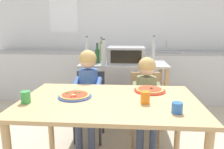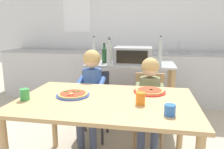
{
  "view_description": "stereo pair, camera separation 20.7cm",
  "coord_description": "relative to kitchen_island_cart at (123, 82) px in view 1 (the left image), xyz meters",
  "views": [
    {
      "loc": [
        0.15,
        -1.72,
        1.34
      ],
      "look_at": [
        0.0,
        0.3,
        0.9
      ],
      "focal_mm": 34.54,
      "sensor_mm": 36.0,
      "label": 1
    },
    {
      "loc": [
        0.36,
        -1.7,
        1.34
      ],
      "look_at": [
        0.0,
        0.3,
        0.9
      ],
      "focal_mm": 34.54,
      "sensor_mm": 36.0,
      "label": 2
    }
  ],
  "objects": [
    {
      "name": "drinking_cup_orange",
      "position": [
        0.2,
        -1.33,
        0.21
      ],
      "size": [
        0.07,
        0.07,
        0.1
      ],
      "primitive_type": "cylinder",
      "color": "orange",
      "rests_on": "dining_table"
    },
    {
      "name": "bottle_dark_olive_oil",
      "position": [
        -0.25,
        -0.23,
        0.43
      ],
      "size": [
        0.07,
        0.07,
        0.34
      ],
      "color": "#ADB7B2",
      "rests_on": "kitchen_island_cart"
    },
    {
      "name": "bottle_tall_green_wine",
      "position": [
        -0.36,
        -0.06,
        0.38
      ],
      "size": [
        0.06,
        0.06,
        0.27
      ],
      "color": "#1E4723",
      "rests_on": "kitchen_island_cart"
    },
    {
      "name": "child_in_blue_striped_shirt",
      "position": [
        -0.4,
        -0.63,
        0.11
      ],
      "size": [
        0.32,
        0.42,
        1.08
      ],
      "color": "#424C6B",
      "rests_on": "ground"
    },
    {
      "name": "bottle_slim_sauce",
      "position": [
        -0.32,
        0.19,
        0.39
      ],
      "size": [
        0.07,
        0.07,
        0.28
      ],
      "color": "#ADB7B2",
      "rests_on": "kitchen_island_cart"
    },
    {
      "name": "bottle_brown_beer",
      "position": [
        0.39,
        -0.14,
        0.44
      ],
      "size": [
        0.05,
        0.05,
        0.38
      ],
      "color": "#ADB7B2",
      "rests_on": "kitchen_island_cart"
    },
    {
      "name": "toaster_oven",
      "position": [
        0.03,
        -0.03,
        0.39
      ],
      "size": [
        0.5,
        0.4,
        0.22
      ],
      "color": "#999BA0",
      "rests_on": "kitchen_island_cart"
    },
    {
      "name": "kitchen_island_cart",
      "position": [
        0.0,
        0.0,
        0.0
      ],
      "size": [
        1.19,
        0.63,
        0.87
      ],
      "color": "#B7BABF",
      "rests_on": "ground"
    },
    {
      "name": "child_in_olive_shirt",
      "position": [
        0.27,
        -0.65,
        0.08
      ],
      "size": [
        0.32,
        0.42,
        1.0
      ],
      "color": "#424C6B",
      "rests_on": "ground"
    },
    {
      "name": "pizza_plate_blue_rimmed",
      "position": [
        -0.4,
        -1.22,
        0.18
      ],
      "size": [
        0.29,
        0.29,
        0.03
      ],
      "color": "#3356B7",
      "rests_on": "dining_table"
    },
    {
      "name": "kitchen_counter",
      "position": [
        -0.09,
        1.0,
        -0.13
      ],
      "size": [
        4.93,
        0.6,
        1.11
      ],
      "color": "silver",
      "rests_on": "ground"
    },
    {
      "name": "drinking_cup_green",
      "position": [
        -0.75,
        -1.4,
        0.21
      ],
      "size": [
        0.08,
        0.08,
        0.1
      ],
      "primitive_type": "cylinder",
      "color": "green",
      "rests_on": "dining_table"
    },
    {
      "name": "dining_chair_right",
      "position": [
        0.27,
        -0.53,
        -0.11
      ],
      "size": [
        0.36,
        0.36,
        0.81
      ],
      "color": "tan",
      "rests_on": "ground"
    },
    {
      "name": "pizza_plate_red_rimmed",
      "position": [
        0.27,
        -0.99,
        0.18
      ],
      "size": [
        0.3,
        0.3,
        0.03
      ],
      "color": "red",
      "rests_on": "dining_table"
    },
    {
      "name": "drinking_cup_blue",
      "position": [
        0.41,
        -1.52,
        0.2
      ],
      "size": [
        0.08,
        0.08,
        0.08
      ],
      "primitive_type": "cylinder",
      "color": "blue",
      "rests_on": "dining_table"
    },
    {
      "name": "bottle_clear_vinegar",
      "position": [
        -0.49,
        -0.12,
        0.43
      ],
      "size": [
        0.06,
        0.06,
        0.37
      ],
      "color": "#ADB7B2",
      "rests_on": "kitchen_island_cart"
    },
    {
      "name": "bottle_squat_spirits",
      "position": [
        -0.33,
        0.09,
        0.43
      ],
      "size": [
        0.05,
        0.05,
        0.35
      ],
      "color": "olive",
      "rests_on": "kitchen_island_cart"
    },
    {
      "name": "back_wall_tiled",
      "position": [
        -0.1,
        1.41,
        0.76
      ],
      "size": [
        5.47,
        0.14,
        2.7
      ],
      "color": "silver",
      "rests_on": "ground"
    },
    {
      "name": "dining_chair_left",
      "position": [
        -0.4,
        -0.52,
        -0.11
      ],
      "size": [
        0.36,
        0.36,
        0.81
      ],
      "color": "#333338",
      "rests_on": "ground"
    },
    {
      "name": "ground_plane",
      "position": [
        -0.09,
        -0.22,
        -0.59
      ],
      "size": [
        10.95,
        10.95,
        0.0
      ],
      "primitive_type": "plane",
      "color": "#B7AD99"
    },
    {
      "name": "dining_table",
      "position": [
        -0.09,
        -1.26,
        0.08
      ],
      "size": [
        1.49,
        0.95,
        0.75
      ],
      "color": "tan",
      "rests_on": "ground"
    }
  ]
}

